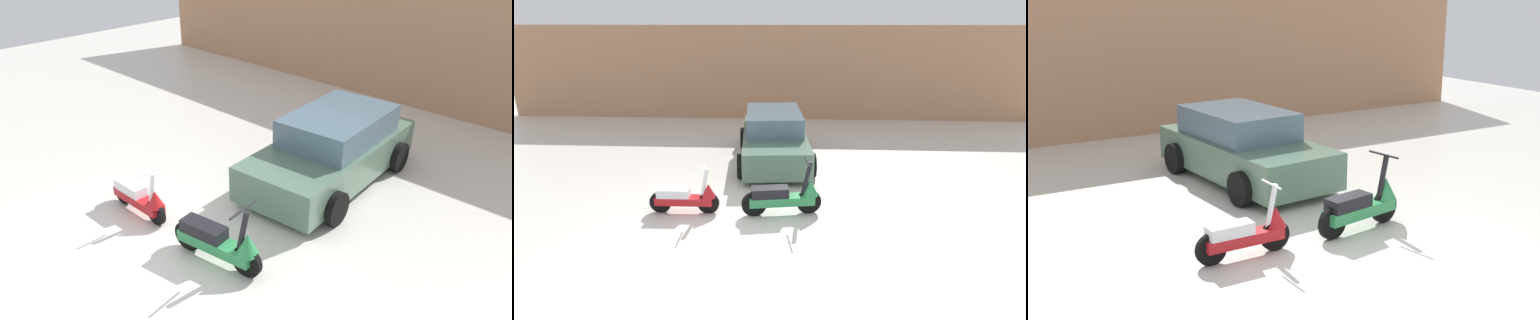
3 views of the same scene
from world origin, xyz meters
TOP-DOWN VIEW (x-y plane):
  - ground_plane at (0.00, 0.00)m, footprint 28.00×28.00m
  - wall_back at (0.00, 8.65)m, footprint 19.60×0.12m
  - scooter_front_left at (-1.15, 0.80)m, footprint 1.38×0.50m
  - scooter_front_right at (0.77, 0.83)m, footprint 1.56×0.60m
  - car_rear_left at (0.43, 4.00)m, footprint 2.12×3.98m

SIDE VIEW (x-z plane):
  - ground_plane at x=0.00m, z-range 0.00..0.00m
  - scooter_front_left at x=-1.15m, z-range -0.14..0.82m
  - scooter_front_right at x=0.77m, z-range -0.16..0.93m
  - car_rear_left at x=0.43m, z-range -0.03..1.28m
  - wall_back at x=0.00m, z-range 0.00..3.39m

